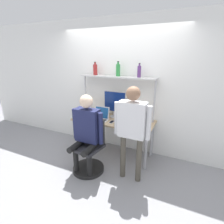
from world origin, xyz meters
TOP-DOWN VIEW (x-y plane):
  - ground_plane at (0.00, 0.00)m, footprint 12.00×12.00m
  - wall_back at (0.00, 0.70)m, footprint 8.00×0.06m
  - desk at (0.00, 0.35)m, footprint 1.62×0.65m
  - shelf_unit at (0.00, 0.53)m, footprint 1.54×0.26m
  - monitor at (-0.05, 0.52)m, footprint 0.47×0.19m
  - laptop at (-0.24, 0.26)m, footprint 0.32×0.25m
  - cell_phone at (0.03, 0.21)m, footprint 0.07×0.15m
  - office_chair at (-0.16, -0.34)m, footprint 0.56×0.56m
  - person_seated at (-0.16, -0.39)m, footprint 0.58×0.47m
  - person_standing at (0.59, -0.27)m, footprint 0.58×0.21m
  - bottle_green at (0.01, 0.53)m, footprint 0.08×0.08m
  - bottle_purple at (0.43, 0.53)m, footprint 0.07×0.07m
  - bottle_red at (-0.49, 0.53)m, footprint 0.09×0.09m

SIDE VIEW (x-z plane):
  - ground_plane at x=0.00m, z-range 0.00..0.00m
  - office_chair at x=-0.16m, z-range -0.18..0.77m
  - desk at x=0.00m, z-range 0.29..1.05m
  - cell_phone at x=0.03m, z-range 0.75..0.77m
  - laptop at x=-0.24m, z-range 0.70..0.95m
  - person_seated at x=-0.16m, z-range 0.13..1.52m
  - person_standing at x=0.59m, z-range 0.21..1.78m
  - monitor at x=-0.05m, z-range 0.78..1.32m
  - wall_back at x=0.00m, z-range 0.00..2.70m
  - shelf_unit at x=0.00m, z-range 0.55..2.15m
  - bottle_purple at x=0.43m, z-range 1.58..1.83m
  - bottle_red at x=-0.49m, z-range 1.58..1.84m
  - bottle_green at x=0.01m, z-range 1.58..1.86m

